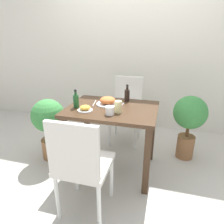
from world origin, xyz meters
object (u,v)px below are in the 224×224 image
(food_plate, at_px, (108,101))
(condiment_bottle, at_px, (127,95))
(side_plate, at_px, (85,108))
(potted_plant_left, at_px, (49,122))
(sauce_bottle, at_px, (76,100))
(juice_glass, at_px, (118,107))
(chair_far, at_px, (127,105))
(drink_cup, at_px, (110,110))
(chair_near, at_px, (81,163))
(potted_plant_right, at_px, (189,119))

(food_plate, height_order, condiment_bottle, condiment_bottle)
(side_plate, bearing_deg, potted_plant_left, 162.36)
(side_plate, distance_m, sauce_bottle, 0.16)
(side_plate, height_order, juice_glass, juice_glass)
(juice_glass, height_order, condiment_bottle, condiment_bottle)
(chair_far, height_order, juice_glass, chair_far)
(drink_cup, xyz_separation_m, juice_glass, (0.06, 0.07, 0.02))
(chair_far, bearing_deg, food_plate, -97.68)
(drink_cup, bearing_deg, chair_near, -100.98)
(chair_near, bearing_deg, side_plate, -72.37)
(food_plate, xyz_separation_m, sauce_bottle, (-0.29, -0.17, 0.04))
(potted_plant_right, bearing_deg, condiment_bottle, -164.53)
(chair_far, distance_m, food_plate, 0.71)
(drink_cup, bearing_deg, potted_plant_right, 39.06)
(chair_far, height_order, side_plate, chair_far)
(chair_near, distance_m, condiment_bottle, 1.01)
(juice_glass, relative_size, sauce_bottle, 0.60)
(sauce_bottle, bearing_deg, potted_plant_right, 24.80)
(potted_plant_left, xyz_separation_m, potted_plant_right, (1.62, 0.45, 0.05))
(potted_plant_left, height_order, potted_plant_right, potted_plant_right)
(chair_near, xyz_separation_m, condiment_bottle, (0.17, 0.95, 0.30))
(food_plate, bearing_deg, condiment_bottle, 44.72)
(food_plate, relative_size, juice_glass, 2.11)
(side_plate, bearing_deg, chair_near, -72.37)
(side_plate, bearing_deg, food_plate, 56.45)
(drink_cup, bearing_deg, condiment_bottle, 80.35)
(chair_far, bearing_deg, drink_cup, -89.14)
(sauce_bottle, height_order, potted_plant_right, sauce_bottle)
(sauce_bottle, distance_m, condiment_bottle, 0.59)
(drink_cup, xyz_separation_m, condiment_bottle, (0.08, 0.45, 0.04))
(potted_plant_left, distance_m, potted_plant_right, 1.68)
(condiment_bottle, bearing_deg, chair_far, 100.77)
(food_plate, height_order, side_plate, food_plate)
(food_plate, distance_m, potted_plant_right, 1.01)
(food_plate, relative_size, sauce_bottle, 1.26)
(condiment_bottle, xyz_separation_m, potted_plant_left, (-0.90, -0.25, -0.34))
(juice_glass, xyz_separation_m, sauce_bottle, (-0.46, 0.02, 0.02))
(drink_cup, relative_size, potted_plant_right, 0.10)
(chair_far, relative_size, juice_glass, 7.86)
(chair_near, xyz_separation_m, drink_cup, (0.10, 0.50, 0.27))
(chair_near, distance_m, potted_plant_right, 1.46)
(sauce_bottle, distance_m, potted_plant_right, 1.35)
(chair_near, distance_m, food_plate, 0.82)
(chair_near, xyz_separation_m, potted_plant_right, (0.90, 1.15, 0.00))
(sauce_bottle, bearing_deg, condiment_bottle, 36.81)
(condiment_bottle, distance_m, potted_plant_right, 0.81)
(side_plate, xyz_separation_m, sauce_bottle, (-0.13, 0.07, 0.05))
(side_plate, relative_size, potted_plant_right, 0.19)
(side_plate, relative_size, potted_plant_left, 0.20)
(chair_near, xyz_separation_m, side_plate, (-0.17, 0.53, 0.25))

